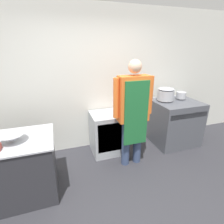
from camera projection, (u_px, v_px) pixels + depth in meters
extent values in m
plane|color=#2D2D33|center=(129.00, 206.00, 2.32)|extent=(14.00, 14.00, 0.00)
cube|color=silver|center=(96.00, 82.00, 3.36)|extent=(8.00, 0.05, 2.70)
cube|color=#2D2D33|center=(11.00, 170.00, 2.35)|extent=(1.14, 0.76, 0.84)
cube|color=#B2B5BC|center=(4.00, 142.00, 2.20)|extent=(1.19, 0.79, 0.02)
cube|color=#4C4F56|center=(175.00, 122.00, 3.73)|extent=(0.91, 0.77, 0.93)
cube|color=#B2B5BC|center=(189.00, 116.00, 3.30)|extent=(0.84, 0.03, 0.10)
cube|color=#B2B5BC|center=(167.00, 97.00, 3.89)|extent=(0.91, 0.03, 0.02)
cube|color=#A8ADB2|center=(108.00, 132.00, 3.43)|extent=(0.64, 0.59, 0.80)
cube|color=silver|center=(113.00, 137.00, 3.16)|extent=(0.55, 0.02, 0.56)
cylinder|color=#38476B|center=(126.00, 143.00, 3.02)|extent=(0.14, 0.14, 0.83)
cylinder|color=#38476B|center=(137.00, 141.00, 3.09)|extent=(0.14, 0.14, 0.83)
cube|color=orange|center=(134.00, 99.00, 2.78)|extent=(0.50, 0.22, 0.74)
cube|color=#1E6633|center=(136.00, 114.00, 2.75)|extent=(0.40, 0.02, 1.05)
cylinder|color=orange|center=(116.00, 98.00, 2.68)|extent=(0.09, 0.09, 0.63)
cylinder|color=orange|center=(150.00, 95.00, 2.85)|extent=(0.09, 0.09, 0.63)
sphere|color=beige|center=(135.00, 66.00, 2.60)|extent=(0.21, 0.21, 0.21)
cone|color=#B2B5BC|center=(12.00, 138.00, 2.17)|extent=(0.33, 0.33, 0.11)
cylinder|color=#B2B5BC|center=(166.00, 95.00, 3.58)|extent=(0.33, 0.33, 0.21)
ellipsoid|color=#B2B5BC|center=(166.00, 89.00, 3.54)|extent=(0.33, 0.33, 0.06)
cylinder|color=#B2B5BC|center=(181.00, 95.00, 3.71)|extent=(0.20, 0.20, 0.14)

